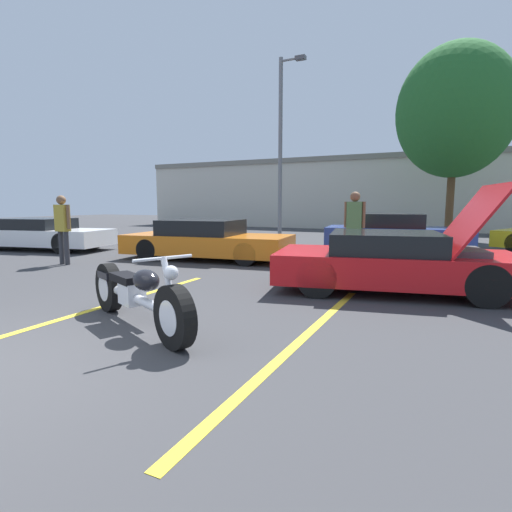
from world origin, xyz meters
TOP-DOWN VIEW (x-y plane):
  - parking_stripe_foreground at (-0.78, 2.42)m, footprint 0.12×5.27m
  - parking_stripe_middle at (2.45, 2.42)m, footprint 0.12×5.27m
  - far_building at (0.00, 24.13)m, footprint 32.00×4.20m
  - light_pole at (-3.02, 15.09)m, footprint 1.21×0.28m
  - tree_background at (3.87, 17.42)m, footprint 4.79×4.79m
  - motorcycle at (0.39, 1.94)m, footprint 2.52×1.28m
  - show_car_hood_open at (3.08, 5.55)m, footprint 4.41×2.69m
  - parked_car_left_row at (-8.51, 7.09)m, footprint 4.92×2.57m
  - parked_car_mid_right_row at (2.41, 11.22)m, footprint 4.42×2.34m
  - parked_car_mid_left_row at (-2.22, 7.61)m, footprint 4.82×2.45m
  - spectator_near_motorcycle at (1.80, 8.07)m, footprint 0.52×0.24m
  - spectator_by_show_car at (-4.96, 5.15)m, footprint 0.52×0.23m

SIDE VIEW (x-z plane):
  - parking_stripe_foreground at x=-0.78m, z-range 0.00..0.01m
  - parking_stripe_middle at x=2.45m, z-range 0.00..0.01m
  - motorcycle at x=0.39m, z-range -0.08..0.91m
  - parked_car_left_row at x=-8.51m, z-range -0.01..1.06m
  - parked_car_mid_left_row at x=-2.22m, z-range -0.02..1.09m
  - show_car_hood_open at x=3.08m, z-range -0.40..1.49m
  - parked_car_mid_right_row at x=2.41m, z-range -0.03..1.22m
  - spectator_by_show_car at x=-4.96m, z-range 0.17..1.94m
  - spectator_near_motorcycle at x=1.80m, z-range 0.19..2.04m
  - far_building at x=0.00m, z-range 0.14..4.54m
  - light_pole at x=-3.02m, z-range 0.38..8.24m
  - tree_background at x=3.87m, z-range 1.31..9.47m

